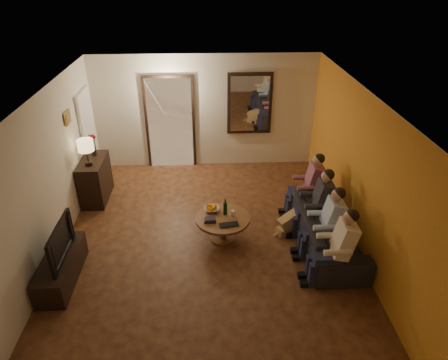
{
  "coord_description": "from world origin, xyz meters",
  "views": [
    {
      "loc": [
        0.02,
        -5.62,
        4.37
      ],
      "look_at": [
        0.3,
        0.3,
        1.05
      ],
      "focal_mm": 32.0,
      "sensor_mm": 36.0,
      "label": 1
    }
  ],
  "objects_px": {
    "tv_stand": "(61,268)",
    "person_a": "(338,250)",
    "person_c": "(318,206)",
    "laptop": "(229,226)",
    "person_b": "(327,226)",
    "wine_bottle": "(225,207)",
    "dresser": "(95,180)",
    "table_lamp": "(87,153)",
    "person_d": "(309,188)",
    "tv": "(54,242)",
    "sofa": "(326,229)",
    "bowl": "(212,209)",
    "coffee_table": "(223,228)",
    "dog": "(291,220)"
  },
  "relations": [
    {
      "from": "person_b",
      "to": "person_d",
      "type": "distance_m",
      "value": 1.2
    },
    {
      "from": "table_lamp",
      "to": "tv",
      "type": "xyz_separation_m",
      "value": [
        0.0,
        -2.17,
        -0.43
      ]
    },
    {
      "from": "person_a",
      "to": "person_c",
      "type": "distance_m",
      "value": 1.2
    },
    {
      "from": "table_lamp",
      "to": "dog",
      "type": "relative_size",
      "value": 0.96
    },
    {
      "from": "sofa",
      "to": "coffee_table",
      "type": "xyz_separation_m",
      "value": [
        -1.75,
        0.24,
        -0.1
      ]
    },
    {
      "from": "sofa",
      "to": "bowl",
      "type": "bearing_deg",
      "value": 75.95
    },
    {
      "from": "tv_stand",
      "to": "person_d",
      "type": "height_order",
      "value": "person_d"
    },
    {
      "from": "dog",
      "to": "coffee_table",
      "type": "relative_size",
      "value": 0.59
    },
    {
      "from": "dresser",
      "to": "person_b",
      "type": "xyz_separation_m",
      "value": [
        4.17,
        -2.02,
        0.16
      ]
    },
    {
      "from": "laptop",
      "to": "person_b",
      "type": "bearing_deg",
      "value": -18.56
    },
    {
      "from": "table_lamp",
      "to": "wine_bottle",
      "type": "bearing_deg",
      "value": -24.43
    },
    {
      "from": "table_lamp",
      "to": "person_d",
      "type": "xyz_separation_m",
      "value": [
        4.17,
        -0.6,
        -0.54
      ]
    },
    {
      "from": "tv_stand",
      "to": "tv",
      "type": "xyz_separation_m",
      "value": [
        0.0,
        0.0,
        0.5
      ]
    },
    {
      "from": "coffee_table",
      "to": "person_b",
      "type": "bearing_deg",
      "value": -17.96
    },
    {
      "from": "person_b",
      "to": "coffee_table",
      "type": "bearing_deg",
      "value": 162.04
    },
    {
      "from": "person_a",
      "to": "dresser",
      "type": "bearing_deg",
      "value": 147.84
    },
    {
      "from": "table_lamp",
      "to": "person_c",
      "type": "xyz_separation_m",
      "value": [
        4.17,
        -1.2,
        -0.54
      ]
    },
    {
      "from": "sofa",
      "to": "person_d",
      "type": "bearing_deg",
      "value": 5.56
    },
    {
      "from": "dresser",
      "to": "dog",
      "type": "distance_m",
      "value": 3.99
    },
    {
      "from": "person_a",
      "to": "tv",
      "type": "bearing_deg",
      "value": 176.76
    },
    {
      "from": "person_b",
      "to": "laptop",
      "type": "xyz_separation_m",
      "value": [
        -1.55,
        0.26,
        -0.14
      ]
    },
    {
      "from": "person_c",
      "to": "laptop",
      "type": "relative_size",
      "value": 3.65
    },
    {
      "from": "table_lamp",
      "to": "bowl",
      "type": "relative_size",
      "value": 2.08
    },
    {
      "from": "table_lamp",
      "to": "tv",
      "type": "relative_size",
      "value": 0.55
    },
    {
      "from": "sofa",
      "to": "tv_stand",
      "type": "bearing_deg",
      "value": 98.07
    },
    {
      "from": "person_b",
      "to": "dog",
      "type": "bearing_deg",
      "value": 122.77
    },
    {
      "from": "table_lamp",
      "to": "person_a",
      "type": "bearing_deg",
      "value": -29.94
    },
    {
      "from": "table_lamp",
      "to": "sofa",
      "type": "xyz_separation_m",
      "value": [
        4.27,
        -1.5,
        -0.82
      ]
    },
    {
      "from": "tv_stand",
      "to": "laptop",
      "type": "relative_size",
      "value": 3.94
    },
    {
      "from": "table_lamp",
      "to": "wine_bottle",
      "type": "height_order",
      "value": "table_lamp"
    },
    {
      "from": "person_c",
      "to": "wine_bottle",
      "type": "relative_size",
      "value": 3.87
    },
    {
      "from": "person_d",
      "to": "person_a",
      "type": "bearing_deg",
      "value": -90.0
    },
    {
      "from": "person_b",
      "to": "wine_bottle",
      "type": "bearing_deg",
      "value": 158.36
    },
    {
      "from": "person_d",
      "to": "bowl",
      "type": "relative_size",
      "value": 4.63
    },
    {
      "from": "sofa",
      "to": "coffee_table",
      "type": "distance_m",
      "value": 1.77
    },
    {
      "from": "table_lamp",
      "to": "sofa",
      "type": "height_order",
      "value": "table_lamp"
    },
    {
      "from": "person_c",
      "to": "tv_stand",
      "type": "bearing_deg",
      "value": -166.97
    },
    {
      "from": "person_b",
      "to": "coffee_table",
      "type": "relative_size",
      "value": 1.27
    },
    {
      "from": "laptop",
      "to": "person_a",
      "type": "bearing_deg",
      "value": -38.07
    },
    {
      "from": "tv",
      "to": "laptop",
      "type": "distance_m",
      "value": 2.7
    },
    {
      "from": "tv_stand",
      "to": "person_a",
      "type": "bearing_deg",
      "value": -3.24
    },
    {
      "from": "dog",
      "to": "person_a",
      "type": "bearing_deg",
      "value": -92.21
    },
    {
      "from": "person_a",
      "to": "dog",
      "type": "distance_m",
      "value": 1.36
    },
    {
      "from": "tv",
      "to": "person_c",
      "type": "height_order",
      "value": "person_c"
    },
    {
      "from": "tv_stand",
      "to": "sofa",
      "type": "xyz_separation_m",
      "value": [
        4.27,
        0.66,
        0.11
      ]
    },
    {
      "from": "tv_stand",
      "to": "person_c",
      "type": "relative_size",
      "value": 1.08
    },
    {
      "from": "wine_bottle",
      "to": "laptop",
      "type": "bearing_deg",
      "value": -82.5
    },
    {
      "from": "bowl",
      "to": "wine_bottle",
      "type": "xyz_separation_m",
      "value": [
        0.23,
        -0.12,
        0.12
      ]
    },
    {
      "from": "person_b",
      "to": "wine_bottle",
      "type": "height_order",
      "value": "person_b"
    },
    {
      "from": "table_lamp",
      "to": "tv",
      "type": "height_order",
      "value": "table_lamp"
    }
  ]
}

